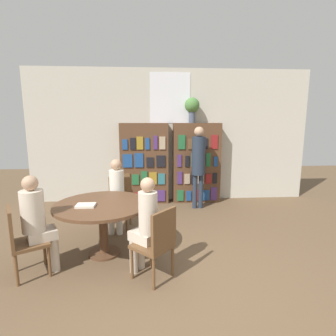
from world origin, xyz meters
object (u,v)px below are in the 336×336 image
at_px(seated_reader_right, 145,222).
at_px(librarian_standing, 199,159).
at_px(seated_reader_back, 37,219).
at_px(bookshelf_left, 144,164).
at_px(chair_near_camera, 22,239).
at_px(reading_table, 103,211).
at_px(seated_reader_left, 116,192).
at_px(chair_left_side, 119,200).
at_px(chair_far_side, 157,241).
at_px(flower_vase, 192,107).
at_px(bookshelf_right, 196,163).

xyz_separation_m(seated_reader_right, librarian_standing, (1.07, 2.42, 0.39)).
height_order(seated_reader_back, librarian_standing, librarian_standing).
height_order(bookshelf_left, chair_near_camera, bookshelf_left).
bearing_deg(bookshelf_left, reading_table, -102.38).
bearing_deg(seated_reader_left, seated_reader_right, 116.90).
bearing_deg(chair_left_side, seated_reader_right, 113.92).
bearing_deg(librarian_standing, chair_far_side, -110.14).
bearing_deg(chair_left_side, seated_reader_back, 65.93).
distance_m(flower_vase, seated_reader_right, 3.43).
xyz_separation_m(bookshelf_right, flower_vase, (-0.12, 0.00, 1.26)).
xyz_separation_m(bookshelf_right, chair_far_side, (-0.98, -3.05, -0.42)).
height_order(chair_left_side, seated_reader_left, seated_reader_left).
xyz_separation_m(chair_left_side, seated_reader_right, (0.48, -1.51, 0.18)).
height_order(chair_near_camera, seated_reader_back, seated_reader_back).
xyz_separation_m(chair_near_camera, seated_reader_left, (0.94, 1.28, 0.20)).
height_order(seated_reader_left, librarian_standing, librarian_standing).
bearing_deg(chair_left_side, chair_near_camera, 63.00).
height_order(reading_table, seated_reader_right, seated_reader_right).
xyz_separation_m(reading_table, chair_left_side, (0.11, 0.98, -0.15)).
bearing_deg(librarian_standing, bookshelf_right, 84.77).
height_order(bookshelf_left, seated_reader_right, bookshelf_left).
bearing_deg(flower_vase, bookshelf_right, -2.19).
distance_m(bookshelf_left, chair_near_camera, 3.21).
xyz_separation_m(reading_table, chair_far_side, (0.73, -0.66, -0.15)).
bearing_deg(chair_far_side, bookshelf_right, 24.46).
distance_m(seated_reader_left, seated_reader_right, 1.42).
relative_size(bookshelf_left, seated_reader_back, 1.47).
bearing_deg(flower_vase, seated_reader_left, -133.30).
bearing_deg(bookshelf_left, seated_reader_right, -88.71).
xyz_separation_m(reading_table, seated_reader_right, (0.59, -0.54, 0.04)).
bearing_deg(seated_reader_right, bookshelf_left, 43.57).
distance_m(bookshelf_right, reading_table, 2.94).
distance_m(bookshelf_left, chair_left_side, 1.52).
relative_size(seated_reader_right, seated_reader_back, 0.99).
xyz_separation_m(seated_reader_left, seated_reader_back, (-0.79, -1.20, 0.01)).
relative_size(chair_near_camera, seated_reader_left, 0.71).
relative_size(chair_far_side, librarian_standing, 0.50).
height_order(seated_reader_left, seated_reader_right, seated_reader_left).
bearing_deg(chair_far_side, reading_table, 90.00).
xyz_separation_m(seated_reader_back, librarian_standing, (2.36, 2.28, 0.36)).
bearing_deg(chair_near_camera, librarian_standing, 103.57).
height_order(bookshelf_right, chair_left_side, bookshelf_right).
xyz_separation_m(chair_near_camera, librarian_standing, (2.52, 2.37, 0.57)).
bearing_deg(seated_reader_right, bookshelf_right, 21.32).
bearing_deg(reading_table, chair_near_camera, -150.28).
xyz_separation_m(seated_reader_right, seated_reader_back, (-1.29, 0.14, 0.03)).
xyz_separation_m(seated_reader_left, librarian_standing, (1.57, 1.09, 0.37)).
relative_size(bookshelf_right, seated_reader_left, 1.47).
relative_size(chair_left_side, chair_far_side, 1.00).
bearing_deg(chair_left_side, bookshelf_left, -100.20).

